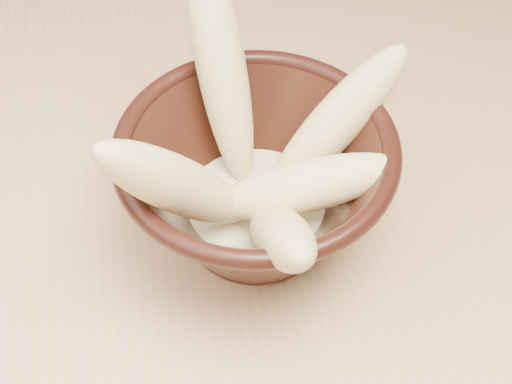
% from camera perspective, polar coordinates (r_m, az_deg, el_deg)
% --- Properties ---
extents(table, '(1.20, 0.80, 0.75)m').
position_cam_1_polar(table, '(0.70, 5.58, -5.40)').
color(table, tan).
rests_on(table, ground).
extents(bowl, '(0.22, 0.22, 0.12)m').
position_cam_1_polar(bowl, '(0.57, 0.00, 0.65)').
color(bowl, black).
rests_on(bowl, table).
extents(milk_puddle, '(0.12, 0.12, 0.02)m').
position_cam_1_polar(milk_puddle, '(0.59, -0.00, -1.18)').
color(milk_puddle, beige).
rests_on(milk_puddle, bowl).
extents(banana_upright, '(0.06, 0.15, 0.19)m').
position_cam_1_polar(banana_upright, '(0.57, -2.89, 10.38)').
color(banana_upright, tan).
rests_on(banana_upright, bowl).
extents(banana_left, '(0.14, 0.10, 0.17)m').
position_cam_1_polar(banana_left, '(0.50, -6.09, 0.48)').
color(banana_left, tan).
rests_on(banana_left, bowl).
extents(banana_right, '(0.15, 0.09, 0.14)m').
position_cam_1_polar(banana_right, '(0.57, 6.45, 5.59)').
color(banana_right, tan).
rests_on(banana_right, bowl).
extents(banana_across, '(0.16, 0.06, 0.08)m').
position_cam_1_polar(banana_across, '(0.54, 3.80, 0.40)').
color(banana_across, tan).
rests_on(banana_across, bowl).
extents(banana_front, '(0.04, 0.13, 0.13)m').
position_cam_1_polar(banana_front, '(0.50, 2.02, -3.57)').
color(banana_front, tan).
rests_on(banana_front, bowl).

